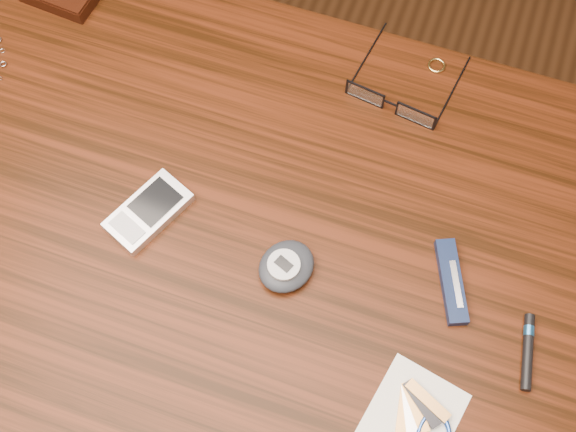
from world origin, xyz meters
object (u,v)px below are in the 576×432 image
notepad_keys (424,427)px  pocket_knife (451,282)px  eyeglasses (392,101)px  pedometer (286,266)px  desk (244,272)px  pda_phone (149,211)px

notepad_keys → pocket_knife: 0.16m
eyeglasses → notepad_keys: eyeglasses is taller
pedometer → notepad_keys: bearing=-31.3°
desk → pocket_knife: pocket_knife is taller
pedometer → pocket_knife: (0.18, 0.05, -0.01)m
desk → pda_phone: size_ratio=8.89×
pedometer → notepad_keys: 0.23m
desk → pedometer: pedometer is taller
pda_phone → notepad_keys: size_ratio=0.98×
pda_phone → pedometer: 0.18m
desk → notepad_keys: size_ratio=8.74×
pedometer → notepad_keys: size_ratio=0.74×
notepad_keys → pocket_knife: (-0.01, 0.16, 0.00)m
pocket_knife → pedometer: bearing=-165.6°
eyeglasses → pocket_knife: size_ratio=1.42×
pocket_knife → desk: bearing=-172.6°
eyeglasses → pda_phone: eyeglasses is taller
pda_phone → pocket_knife: pda_phone is taller
eyeglasses → pedometer: size_ratio=1.68×
desk → notepad_keys: (0.26, -0.13, 0.11)m
pedometer → notepad_keys: pedometer is taller
pda_phone → notepad_keys: bearing=-19.4°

